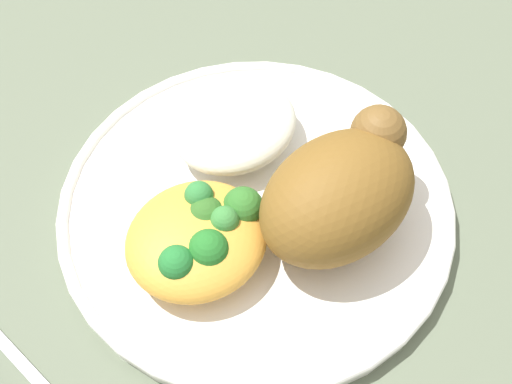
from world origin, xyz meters
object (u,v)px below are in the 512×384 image
object	(u,v)px
plate	(256,206)
roasted_chicken	(341,192)
mac_cheese_with_broccoli	(200,237)
rice_pile	(235,126)

from	to	relation	value
plate	roasted_chicken	size ratio (longest dim) A/B	2.27
roasted_chicken	mac_cheese_with_broccoli	distance (m)	0.10
plate	roasted_chicken	bearing A→B (deg)	-61.31
plate	roasted_chicken	distance (m)	0.08
roasted_chicken	mac_cheese_with_broccoli	xyz separation A→B (m)	(-0.09, 0.05, -0.02)
mac_cheese_with_broccoli	rice_pile	bearing A→B (deg)	36.76
mac_cheese_with_broccoli	roasted_chicken	bearing A→B (deg)	-27.92
plate	rice_pile	size ratio (longest dim) A/B	2.92
roasted_chicken	mac_cheese_with_broccoli	world-z (taller)	roasted_chicken
plate	rice_pile	world-z (taller)	rice_pile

